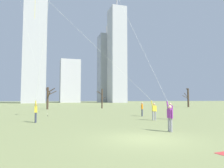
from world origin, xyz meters
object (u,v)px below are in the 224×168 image
(kite_flyer_midfield_center_blue, at_px, (148,67))
(bystander_far_off_by_trees, at_px, (170,110))
(bystander_strolling_midfield, at_px, (142,108))
(kite_flyer_foreground_right_yellow, at_px, (134,90))
(bare_tree_right_of_center, at_px, (188,97))
(bare_tree_left_of_center, at_px, (48,97))
(kite_flyer_foreground_left_orange, at_px, (39,84))
(bare_tree_leftmost, at_px, (102,98))

(kite_flyer_midfield_center_blue, relative_size, bystander_far_off_by_trees, 9.43)
(bystander_strolling_midfield, bearing_deg, kite_flyer_foreground_right_yellow, -121.79)
(bare_tree_right_of_center, xyz_separation_m, bare_tree_left_of_center, (-33.80, -1.78, -0.01))
(kite_flyer_foreground_left_orange, bearing_deg, bystander_far_off_by_trees, -0.02)
(bystander_far_off_by_trees, height_order, bystander_strolling_midfield, same)
(kite_flyer_midfield_center_blue, xyz_separation_m, bare_tree_left_of_center, (-6.60, 30.53, -1.74))
(kite_flyer_foreground_left_orange, bearing_deg, kite_flyer_foreground_right_yellow, -5.34)
(kite_flyer_foreground_left_orange, height_order, bystander_strolling_midfield, kite_flyer_foreground_left_orange)
(bare_tree_leftmost, distance_m, bare_tree_right_of_center, 22.57)
(kite_flyer_foreground_right_yellow, relative_size, bare_tree_leftmost, 2.73)
(bystander_strolling_midfield, bearing_deg, bare_tree_left_of_center, 116.83)
(kite_flyer_midfield_center_blue, distance_m, kite_flyer_foreground_right_yellow, 4.74)
(bystander_strolling_midfield, height_order, bare_tree_right_of_center, bare_tree_right_of_center)
(kite_flyer_midfield_center_blue, height_order, bystander_far_off_by_trees, kite_flyer_midfield_center_blue)
(kite_flyer_foreground_right_yellow, xyz_separation_m, bystander_far_off_by_trees, (4.21, 0.76, -1.96))
(bare_tree_left_of_center, bearing_deg, kite_flyer_foreground_right_yellow, -74.15)
(kite_flyer_midfield_center_blue, height_order, bare_tree_left_of_center, kite_flyer_midfield_center_blue)
(bare_tree_right_of_center, height_order, bare_tree_left_of_center, bare_tree_right_of_center)
(bystander_strolling_midfield, xyz_separation_m, bare_tree_leftmost, (0.66, 22.00, 1.35))
(kite_flyer_foreground_right_yellow, relative_size, bare_tree_right_of_center, 2.42)
(bystander_far_off_by_trees, xyz_separation_m, bare_tree_left_of_center, (-11.61, 25.30, 1.57))
(kite_flyer_midfield_center_blue, distance_m, bystander_far_off_by_trees, 7.96)
(kite_flyer_foreground_right_yellow, bearing_deg, bare_tree_right_of_center, 46.51)
(kite_flyer_foreground_right_yellow, bearing_deg, bystander_strolling_midfield, 58.21)
(kite_flyer_midfield_center_blue, relative_size, bare_tree_leftmost, 3.58)
(kite_flyer_foreground_right_yellow, height_order, bare_tree_left_of_center, kite_flyer_foreground_right_yellow)
(bystander_strolling_midfield, relative_size, bare_tree_right_of_center, 0.34)
(kite_flyer_foreground_left_orange, relative_size, kite_flyer_midfield_center_blue, 1.14)
(kite_flyer_foreground_right_yellow, height_order, bystander_far_off_by_trees, kite_flyer_foreground_right_yellow)
(kite_flyer_foreground_left_orange, bearing_deg, bare_tree_left_of_center, 88.34)
(bystander_strolling_midfield, bearing_deg, kite_flyer_foreground_left_orange, -158.85)
(bystander_far_off_by_trees, xyz_separation_m, bare_tree_leftmost, (-0.37, 26.38, 1.35))
(kite_flyer_foreground_right_yellow, relative_size, bare_tree_left_of_center, 2.68)
(kite_flyer_foreground_left_orange, xyz_separation_m, bare_tree_left_of_center, (0.73, 25.30, -0.77))
(kite_flyer_foreground_left_orange, distance_m, bystander_far_off_by_trees, 12.56)
(bare_tree_right_of_center, bearing_deg, kite_flyer_foreground_left_orange, -141.90)
(kite_flyer_foreground_left_orange, height_order, bare_tree_left_of_center, kite_flyer_foreground_left_orange)
(kite_flyer_foreground_right_yellow, height_order, bystander_strolling_midfield, kite_flyer_foreground_right_yellow)
(kite_flyer_midfield_center_blue, distance_m, bare_tree_right_of_center, 42.27)
(bystander_strolling_midfield, xyz_separation_m, bare_tree_left_of_center, (-10.58, 20.92, 1.57))
(bystander_far_off_by_trees, bearing_deg, kite_flyer_foreground_right_yellow, -169.83)
(bystander_far_off_by_trees, distance_m, bare_tree_leftmost, 26.41)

